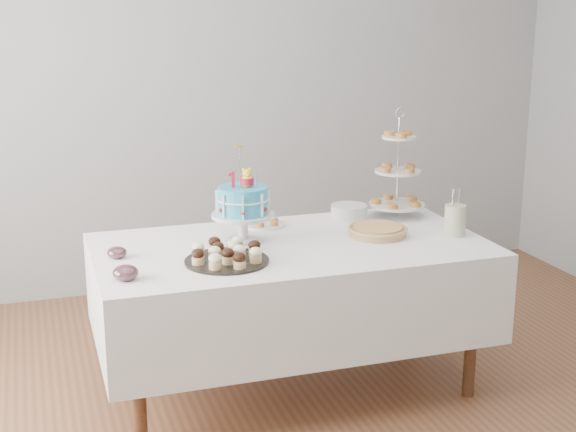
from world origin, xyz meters
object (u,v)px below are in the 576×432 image
object	(u,v)px
birthday_cake	(243,217)
pie	(377,230)
tiered_stand	(398,172)
jam_bowl_a	(126,273)
cupcake_tray	(227,253)
jam_bowl_b	(117,253)
table	(291,287)
pastry_plate	(265,223)
plate_stack	(349,212)
utensil_pitcher	(455,219)

from	to	relation	value
birthday_cake	pie	bearing A→B (deg)	5.44
tiered_stand	jam_bowl_a	distance (m)	1.69
cupcake_tray	jam_bowl_b	size ratio (longest dim) A/B	4.19
pie	tiered_stand	world-z (taller)	tiered_stand
table	pastry_plate	size ratio (longest dim) A/B	8.72
birthday_cake	jam_bowl_a	distance (m)	0.74
pie	pastry_plate	xyz separation A→B (m)	(-0.49, 0.36, -0.01)
tiered_stand	pie	bearing A→B (deg)	-129.11
birthday_cake	jam_bowl_a	bearing A→B (deg)	-133.98
birthday_cake	plate_stack	size ratio (longest dim) A/B	2.39
birthday_cake	utensil_pitcher	size ratio (longest dim) A/B	1.98
cupcake_tray	plate_stack	xyz separation A→B (m)	(0.82, 0.54, -0.00)
plate_stack	pastry_plate	world-z (taller)	plate_stack
pie	jam_bowl_a	distance (m)	1.33
plate_stack	utensil_pitcher	bearing A→B (deg)	-50.34
tiered_stand	plate_stack	world-z (taller)	tiered_stand
pie	plate_stack	size ratio (longest dim) A/B	1.53
pastry_plate	birthday_cake	bearing A→B (deg)	-125.96
cupcake_tray	tiered_stand	xyz separation A→B (m)	(1.09, 0.50, 0.21)
utensil_pitcher	table	bearing A→B (deg)	161.05
tiered_stand	cupcake_tray	bearing A→B (deg)	-155.31
pie	utensil_pitcher	xyz separation A→B (m)	(0.38, -0.12, 0.06)
jam_bowl_a	tiered_stand	bearing A→B (deg)	21.08
pastry_plate	jam_bowl_a	bearing A→B (deg)	-141.55
table	birthday_cake	distance (m)	0.43
birthday_cake	tiered_stand	xyz separation A→B (m)	(0.94, 0.22, 0.12)
pie	pastry_plate	world-z (taller)	pie
cupcake_tray	jam_bowl_a	distance (m)	0.48
table	pastry_plate	distance (m)	0.43
tiered_stand	jam_bowl_a	size ratio (longest dim) A/B	5.37
pie	plate_stack	xyz separation A→B (m)	(-0.01, 0.35, 0.01)
birthday_cake	utensil_pitcher	distance (m)	1.08
table	cupcake_tray	world-z (taller)	cupcake_tray
pie	jam_bowl_b	size ratio (longest dim) A/B	3.32
cupcake_tray	pie	world-z (taller)	cupcake_tray
pastry_plate	plate_stack	bearing A→B (deg)	-1.04
table	jam_bowl_b	size ratio (longest dim) A/B	20.73
birthday_cake	jam_bowl_b	distance (m)	0.64
cupcake_tray	tiered_stand	size ratio (longest dim) A/B	0.65
birthday_cake	cupcake_tray	bearing A→B (deg)	-104.21
tiered_stand	pastry_plate	xyz separation A→B (m)	(-0.75, 0.04, -0.24)
jam_bowl_b	utensil_pitcher	world-z (taller)	utensil_pitcher
table	pie	size ratio (longest dim) A/B	6.25
jam_bowl_a	table	bearing A→B (deg)	18.79
table	jam_bowl_a	distance (m)	0.92
tiered_stand	pastry_plate	size ratio (longest dim) A/B	2.73
jam_bowl_b	plate_stack	bearing A→B (deg)	13.75
pie	table	bearing A→B (deg)	179.61
pie	birthday_cake	bearing A→B (deg)	171.21
pie	pastry_plate	bearing A→B (deg)	143.69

